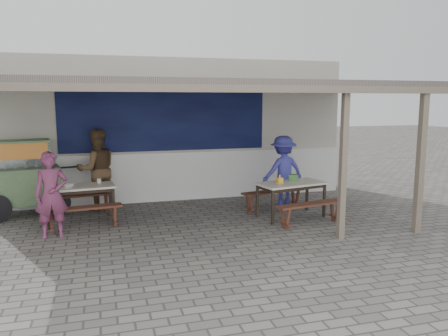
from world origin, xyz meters
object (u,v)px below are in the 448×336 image
Objects in this scene: bench_left_street at (83,213)px; condiment_bowl at (69,186)px; bench_left_wall at (79,199)px; bench_right_wall at (273,195)px; donation_box at (293,178)px; patron_wall_side at (97,170)px; bench_right_street at (311,208)px; table_left at (80,190)px; table_right at (291,186)px; patron_street_side at (51,195)px; patron_right_table at (283,171)px; tissue_box at (280,180)px; vendor_cart at (23,175)px; condiment_jar at (99,181)px.

condiment_bowl is (-0.28, 0.55, 0.44)m from bench_left_street.
bench_left_wall is at bearing 77.90° from condiment_bowl.
bench_right_wall is 0.72m from donation_box.
patron_wall_side is 1.18m from condiment_bowl.
table_left is at bearing 149.96° from bench_right_street.
table_right is 0.99× the size of bench_right_street.
patron_right_table is at bearing 7.28° from patron_street_side.
condiment_bowl is at bearing 151.39° from bench_right_street.
bench_left_wall is 0.89× the size of patron_right_table.
bench_right_wall is 7.79× the size of donation_box.
condiment_bowl reaches higher than bench_right_wall.
patron_right_table is at bearing 74.37° from bench_right_street.
tissue_box is 4.31m from condiment_bowl.
bench_left_street is at bearing 179.43° from donation_box.
table_left is 0.92× the size of bench_right_street.
condiment_bowl is at bearing -54.69° from vendor_cart.
condiment_bowl is at bearing 110.40° from bench_left_street.
patron_street_side reaches higher than table_left.
bench_left_wall is at bearing 90.00° from bench_left_street.
table_left is 4.48m from donation_box.
patron_right_table is 1.14m from tissue_box.
bench_left_street is at bearing -90.00° from bench_left_wall.
patron_wall_side is at bearing 35.46° from bench_left_wall.
bench_left_street is at bearing -61.01° from vendor_cart.
patron_street_side is at bearing -79.30° from vendor_cart.
donation_box is at bearing 44.27° from table_right.
patron_right_table is (4.49, 0.80, 0.49)m from bench_left_street.
tissue_box is (5.21, -1.68, -0.08)m from vendor_cart.
donation_box is at bearing -14.73° from table_left.
patron_street_side is 16.21× the size of condiment_jar.
donation_box is (4.08, -1.63, -0.11)m from patron_wall_side.
table_right is at bearing 90.00° from bench_right_street.
bench_left_wall is at bearing 143.56° from bench_right_street.
bench_right_street is (4.35, -0.91, 0.00)m from bench_left_street.
tissue_box is (4.49, 0.09, 0.02)m from patron_street_side.
table_right is (4.36, -1.46, 0.33)m from bench_left_wall.
patron_right_table is at bearing 3.70° from bench_left_street.
donation_box is (4.43, -0.65, 0.15)m from table_left.
condiment_jar is (0.83, 1.14, 0.01)m from patron_street_side.
vendor_cart is 8.77× the size of condiment_bowl.
vendor_cart is at bearing 157.92° from bench_right_wall.
patron_street_side is (-0.45, -0.92, 0.12)m from table_left.
bench_right_street is (0.13, -0.67, -0.33)m from table_right.
bench_left_street is at bearing 165.60° from table_right.
bench_left_street is 4.00m from tissue_box.
table_left is 4.56m from patron_right_table.
patron_wall_side reaches higher than tissue_box.
condiment_bowl is (-0.21, -0.06, 0.11)m from table_left.
donation_box reaches higher than bench_left_street.
vendor_cart reaches higher than bench_left_wall.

